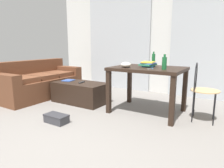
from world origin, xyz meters
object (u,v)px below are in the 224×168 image
Objects in this scene: tv_remote_primary at (82,82)px; shoebox at (56,119)px; couch at (39,83)px; magazine at (68,80)px; coffee_table at (80,92)px; scissors at (151,69)px; bottle_near at (164,63)px; book_stack at (148,64)px; wire_chair at (201,85)px; craft_table at (148,74)px; bottle_far at (153,59)px; bowl at (126,65)px.

tv_remote_primary is 1.14m from shoebox.
couch is 0.77m from magazine.
scissors reaches higher than coffee_table.
scissors is 0.28× the size of shoebox.
bottle_near is 0.22m from scissors.
bottle_near is at bearing -34.76° from book_stack.
coffee_table is at bearing -174.62° from wire_chair.
magazine is at bearing 125.91° from shoebox.
bottle_far is at bearing 96.62° from craft_table.
bottle_far is 1.96m from shoebox.
couch is 5.04× the size of shoebox.
couch is at bearing -179.17° from magazine.
magazine is (-2.04, 0.06, -0.46)m from bottle_near.
couch is 2.64m from scissors.
bowl is (2.17, 0.03, 0.51)m from couch.
wire_chair is at bearing -0.29° from book_stack.
bottle_near is at bearing -55.46° from bottle_far.
bowl is at bearing -14.51° from tv_remote_primary.
scissors is 1.50m from tv_remote_primary.
coffee_table is at bearing 112.29° from shoebox.
bowl is (1.08, -0.09, 0.62)m from coffee_table.
bottle_far reaches higher than craft_table.
bottle_near is at bearing -28.78° from craft_table.
coffee_table is 2.22m from wire_chair.
bowl reaches higher than couch.
craft_table is at bearing -83.38° from bottle_far.
craft_table is 6.79× the size of bowl.
wire_chair is 0.88m from book_stack.
bottle_far is 1.08× the size of magazine.
bowl is (-0.62, -0.05, -0.05)m from bottle_near.
craft_table reaches higher than shoebox.
shoebox is (-0.92, -1.24, -0.76)m from book_stack.
scissors is at bearing 1.35° from couch.
coffee_table is 1.25m from bowl.
bottle_near is 1.81m from shoebox.
coffee_table is 0.22m from tv_remote_primary.
book_stack is at bearing 179.71° from wire_chair.
book_stack is 0.84× the size of shoebox.
bottle_near is at bearing 1.79° from couch.
shoebox is (-0.95, -1.17, -0.60)m from craft_table.
book_stack is at bearing 7.76° from couch.
scissors is (0.14, -0.21, 0.11)m from craft_table.
book_stack is 1.37m from tv_remote_primary.
bottle_far reaches higher than coffee_table.
book_stack is at bearing 120.74° from scissors.
bowl is at bearing -174.96° from bottle_near.
tv_remote_primary reaches higher than shoebox.
bottle_near is 0.75× the size of book_stack.
couch is at bearing 176.07° from tv_remote_primary.
bottle_far reaches higher than magazine.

